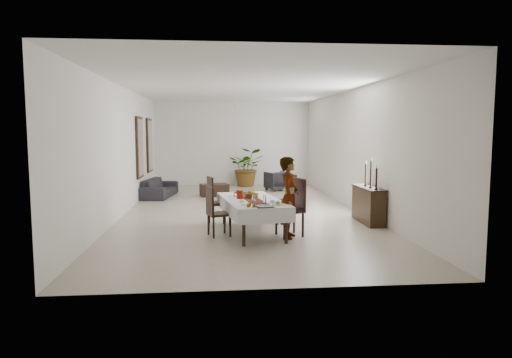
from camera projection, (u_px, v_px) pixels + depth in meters
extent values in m
cube|color=#BFB197|center=(242.00, 211.00, 11.99)|extent=(6.00, 12.00, 0.00)
cube|color=white|center=(242.00, 88.00, 11.66)|extent=(6.00, 12.00, 0.02)
cube|color=white|center=(233.00, 144.00, 17.77)|extent=(6.00, 0.02, 3.20)
cube|color=white|center=(271.00, 169.00, 5.88)|extent=(6.00, 0.02, 3.20)
cube|color=white|center=(124.00, 151.00, 11.55)|extent=(0.02, 12.00, 3.20)
cube|color=white|center=(355.00, 150.00, 12.10)|extent=(0.02, 12.00, 3.20)
cube|color=black|center=(252.00, 201.00, 9.35)|extent=(1.24, 2.32, 0.05)
cylinder|color=black|center=(244.00, 229.00, 8.28)|extent=(0.07, 0.07, 0.64)
cylinder|color=black|center=(286.00, 227.00, 8.47)|extent=(0.07, 0.07, 0.64)
cylinder|color=black|center=(224.00, 210.00, 10.30)|extent=(0.07, 0.07, 0.64)
cylinder|color=black|center=(259.00, 208.00, 10.49)|extent=(0.07, 0.07, 0.64)
cube|color=white|center=(252.00, 199.00, 9.35)|extent=(1.43, 2.51, 0.01)
cube|color=white|center=(226.00, 207.00, 9.23)|extent=(0.36, 2.34, 0.28)
cube|color=white|center=(277.00, 205.00, 9.49)|extent=(0.36, 2.34, 0.28)
cube|color=white|center=(267.00, 216.00, 8.22)|extent=(1.07, 0.17, 0.28)
cube|color=white|center=(240.00, 198.00, 10.50)|extent=(1.07, 0.17, 0.28)
cube|color=#5C291A|center=(252.00, 199.00, 9.35)|extent=(0.66, 2.32, 0.00)
cylinder|color=maroon|center=(240.00, 194.00, 9.41)|extent=(0.16, 0.16, 0.18)
torus|color=maroon|center=(236.00, 194.00, 9.40)|extent=(0.11, 0.03, 0.11)
cylinder|color=white|center=(265.00, 199.00, 8.79)|extent=(0.06, 0.06, 0.16)
cylinder|color=silver|center=(253.00, 199.00, 8.83)|extent=(0.06, 0.06, 0.16)
cylinder|color=white|center=(272.00, 201.00, 8.88)|extent=(0.08, 0.08, 0.06)
cylinder|color=white|center=(272.00, 202.00, 8.88)|extent=(0.14, 0.14, 0.01)
cylinder|color=white|center=(242.00, 201.00, 8.97)|extent=(0.08, 0.08, 0.06)
cylinder|color=white|center=(242.00, 202.00, 8.97)|extent=(0.14, 0.14, 0.01)
cylinder|color=white|center=(278.00, 205.00, 8.62)|extent=(0.22, 0.22, 0.01)
sphere|color=tan|center=(278.00, 203.00, 8.62)|extent=(0.08, 0.08, 0.08)
cylinder|color=silver|center=(246.00, 205.00, 8.61)|extent=(0.22, 0.22, 0.01)
cylinder|color=white|center=(233.00, 196.00, 9.76)|extent=(0.22, 0.22, 0.01)
cylinder|color=#434349|center=(264.00, 206.00, 8.41)|extent=(0.33, 0.33, 0.02)
cylinder|color=brown|center=(254.00, 206.00, 8.34)|extent=(0.06, 0.06, 0.07)
cylinder|color=#9A6116|center=(248.00, 205.00, 8.37)|extent=(0.06, 0.06, 0.07)
cylinder|color=brown|center=(250.00, 204.00, 8.47)|extent=(0.06, 0.06, 0.07)
cylinder|color=brown|center=(252.00, 195.00, 9.57)|extent=(0.28, 0.28, 0.09)
sphere|color=maroon|center=(253.00, 192.00, 9.59)|extent=(0.08, 0.08, 0.08)
sphere|color=olive|center=(250.00, 192.00, 9.58)|extent=(0.07, 0.07, 0.07)
sphere|color=yellow|center=(252.00, 192.00, 9.52)|extent=(0.08, 0.08, 0.08)
cube|color=black|center=(289.00, 211.00, 9.10)|extent=(0.60, 0.60, 0.06)
cylinder|color=black|center=(303.00, 225.00, 9.01)|extent=(0.06, 0.06, 0.48)
cylinder|color=black|center=(294.00, 221.00, 9.38)|extent=(0.06, 0.06, 0.48)
cylinder|color=black|center=(284.00, 227.00, 8.87)|extent=(0.06, 0.06, 0.48)
cylinder|color=black|center=(276.00, 223.00, 9.24)|extent=(0.06, 0.06, 0.48)
cube|color=black|center=(300.00, 194.00, 9.14)|extent=(0.17, 0.48, 0.62)
cube|color=black|center=(284.00, 201.00, 10.42)|extent=(0.53, 0.53, 0.05)
cylinder|color=black|center=(294.00, 214.00, 10.30)|extent=(0.05, 0.05, 0.47)
cylinder|color=black|center=(289.00, 211.00, 10.68)|extent=(0.05, 0.05, 0.47)
cylinder|color=black|center=(278.00, 214.00, 10.22)|extent=(0.05, 0.05, 0.47)
cylinder|color=black|center=(274.00, 211.00, 10.59)|extent=(0.05, 0.05, 0.47)
cube|color=black|center=(293.00, 187.00, 10.43)|extent=(0.10, 0.47, 0.60)
cube|color=black|center=(219.00, 214.00, 9.09)|extent=(0.53, 0.53, 0.05)
cylinder|color=black|center=(208.00, 225.00, 9.21)|extent=(0.05, 0.05, 0.42)
cylinder|color=black|center=(214.00, 228.00, 8.89)|extent=(0.05, 0.05, 0.42)
cylinder|color=black|center=(225.00, 223.00, 9.34)|extent=(0.05, 0.05, 0.42)
cylinder|color=black|center=(230.00, 227.00, 9.02)|extent=(0.05, 0.05, 0.42)
cube|color=black|center=(210.00, 200.00, 8.98)|extent=(0.16, 0.41, 0.54)
cube|color=black|center=(219.00, 203.00, 10.24)|extent=(0.56, 0.56, 0.05)
cylinder|color=black|center=(209.00, 213.00, 10.37)|extent=(0.06, 0.06, 0.45)
cylinder|color=black|center=(213.00, 216.00, 10.02)|extent=(0.06, 0.06, 0.45)
cylinder|color=black|center=(225.00, 212.00, 10.50)|extent=(0.06, 0.06, 0.45)
cylinder|color=black|center=(230.00, 215.00, 10.15)|extent=(0.06, 0.06, 0.45)
cube|color=black|center=(210.00, 190.00, 10.13)|extent=(0.16, 0.45, 0.58)
imported|color=#95979D|center=(289.00, 198.00, 8.90)|extent=(0.54, 0.67, 1.59)
cube|color=black|center=(368.00, 205.00, 10.44)|extent=(0.35, 1.33, 0.80)
cube|color=black|center=(369.00, 188.00, 10.40)|extent=(0.39, 1.38, 0.03)
cylinder|color=black|center=(376.00, 189.00, 9.91)|extent=(0.09, 0.09, 0.03)
cylinder|color=black|center=(376.00, 178.00, 9.89)|extent=(0.04, 0.04, 0.44)
cylinder|color=white|center=(377.00, 167.00, 9.86)|extent=(0.03, 0.03, 0.07)
cylinder|color=black|center=(371.00, 187.00, 10.26)|extent=(0.09, 0.09, 0.03)
cylinder|color=black|center=(371.00, 174.00, 10.23)|extent=(0.04, 0.04, 0.57)
cylinder|color=beige|center=(371.00, 159.00, 10.20)|extent=(0.03, 0.03, 0.07)
cylinder|color=black|center=(365.00, 185.00, 10.61)|extent=(0.09, 0.09, 0.03)
cylinder|color=black|center=(366.00, 174.00, 10.58)|extent=(0.04, 0.04, 0.49)
cylinder|color=white|center=(366.00, 162.00, 10.56)|extent=(0.03, 0.03, 0.07)
imported|color=#28262B|center=(160.00, 188.00, 14.58)|extent=(1.05, 2.06, 0.58)
imported|color=#29272C|center=(277.00, 181.00, 16.11)|extent=(0.94, 0.95, 0.68)
cube|color=black|center=(214.00, 190.00, 14.75)|extent=(0.98, 0.75, 0.39)
imported|color=#2D5D25|center=(247.00, 167.00, 17.38)|extent=(1.50, 1.36, 1.45)
cube|color=black|center=(140.00, 147.00, 13.73)|extent=(0.06, 1.05, 1.85)
cube|color=silver|center=(141.00, 147.00, 13.74)|extent=(0.01, 0.90, 1.70)
cube|color=black|center=(149.00, 145.00, 15.81)|extent=(0.06, 1.05, 1.85)
cube|color=silver|center=(150.00, 145.00, 15.82)|extent=(0.01, 0.90, 1.70)
cylinder|color=white|center=(236.00, 100.00, 14.64)|extent=(0.04, 0.04, 0.20)
cylinder|color=silver|center=(236.00, 106.00, 14.66)|extent=(0.16, 0.16, 0.08)
cube|color=white|center=(236.00, 106.00, 15.01)|extent=(0.10, 0.55, 0.01)
cube|color=silver|center=(237.00, 105.00, 14.31)|extent=(0.10, 0.55, 0.01)
cube|color=silver|center=(247.00, 106.00, 14.69)|extent=(0.55, 0.10, 0.01)
cube|color=white|center=(225.00, 106.00, 14.63)|extent=(0.55, 0.10, 0.01)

